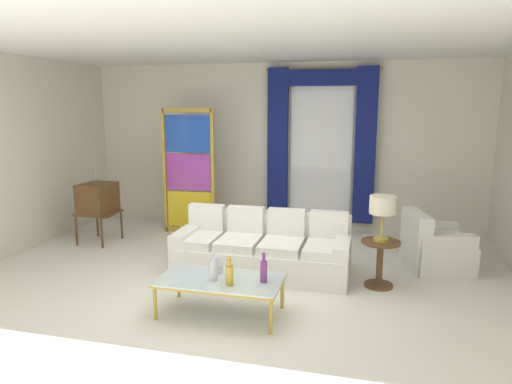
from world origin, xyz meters
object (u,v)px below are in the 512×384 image
coffee_table (220,281)px  bottle_amber_squat (229,274)px  vintage_tv (98,199)px  table_lamp_brass (383,207)px  bottle_crystal_tall (218,267)px  bottle_blue_decanter (264,270)px  round_side_table (380,259)px  couch_white_long (263,250)px  armchair_white (433,248)px  bottle_ruby_flask (213,269)px  peacock_figurine (201,227)px  stained_glass_divider (189,175)px

coffee_table → bottle_amber_squat: size_ratio=4.23×
vintage_tv → table_lamp_brass: vintage_tv is taller
bottle_crystal_tall → bottle_amber_squat: 0.37m
coffee_table → bottle_crystal_tall: 0.19m
table_lamp_brass → bottle_blue_decanter: bearing=-134.8°
bottle_amber_squat → table_lamp_brass: bearing=42.0°
bottle_crystal_tall → round_side_table: 2.07m
bottle_crystal_tall → couch_white_long: bearing=79.9°
armchair_white → table_lamp_brass: (-0.73, -0.86, 0.74)m
bottle_ruby_flask → round_side_table: bearing=36.9°
round_side_table → table_lamp_brass: bearing=180.0°
bottle_crystal_tall → peacock_figurine: 2.70m
armchair_white → round_side_table: bearing=-130.4°
armchair_white → table_lamp_brass: 1.35m
bottle_ruby_flask → stained_glass_divider: size_ratio=0.15×
armchair_white → bottle_blue_decanter: bearing=-133.1°
coffee_table → bottle_amber_squat: 0.27m
armchair_white → stained_glass_divider: stained_glass_divider is taller
bottle_amber_squat → vintage_tv: 3.70m
bottle_blue_decanter → stained_glass_divider: stained_glass_divider is taller
bottle_blue_decanter → bottle_amber_squat: bearing=-153.2°
bottle_ruby_flask → table_lamp_brass: table_lamp_brass is taller
bottle_amber_squat → round_side_table: 2.08m
coffee_table → armchair_white: bearing=40.9°
coffee_table → stained_glass_divider: (-1.56, 2.94, 0.68)m
coffee_table → bottle_blue_decanter: (0.48, 0.02, 0.17)m
coffee_table → bottle_blue_decanter: bearing=1.9°
couch_white_long → round_side_table: size_ratio=3.94×
bottle_ruby_flask → vintage_tv: (-2.76, 2.13, 0.19)m
bottle_blue_decanter → bottle_ruby_flask: (-0.53, -0.09, -0.00)m
bottle_blue_decanter → table_lamp_brass: table_lamp_brass is taller
vintage_tv → armchair_white: bearing=0.4°
bottle_blue_decanter → bottle_amber_squat: bottle_blue_decanter is taller
bottle_ruby_flask → couch_white_long: bearing=82.2°
couch_white_long → stained_glass_divider: size_ratio=1.06×
couch_white_long → vintage_tv: 3.07m
bottle_blue_decanter → peacock_figurine: 3.09m
coffee_table → bottle_crystal_tall: bottle_crystal_tall is taller
vintage_tv → armchair_white: vintage_tv is taller
bottle_crystal_tall → bottle_amber_squat: (0.22, -0.29, 0.06)m
couch_white_long → table_lamp_brass: table_lamp_brass is taller
vintage_tv → round_side_table: 4.59m
bottle_crystal_tall → round_side_table: size_ratio=0.34×
vintage_tv → stained_glass_divider: stained_glass_divider is taller
peacock_figurine → armchair_white: bearing=-7.6°
couch_white_long → peacock_figurine: (-1.36, 1.20, -0.09)m
stained_glass_divider → peacock_figurine: 0.97m
stained_glass_divider → table_lamp_brass: bearing=-27.6°
bottle_amber_squat → stained_glass_divider: bearing=119.0°
bottle_blue_decanter → round_side_table: bottle_blue_decanter is taller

